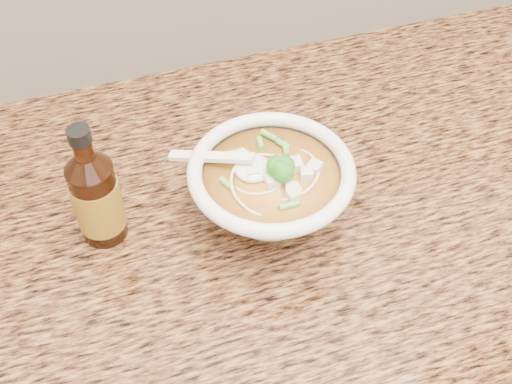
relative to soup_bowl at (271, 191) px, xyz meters
name	(u,v)px	position (x,y,z in m)	size (l,w,h in m)	color
cabinet	(327,337)	(0.14, 0.04, -0.52)	(4.00, 0.65, 0.86)	black
counter_slab	(353,182)	(0.14, 0.04, -0.07)	(4.00, 0.68, 0.04)	brown
soup_bowl	(271,191)	(0.00, 0.00, 0.00)	(0.22, 0.21, 0.12)	white
hot_sauce_bottle	(97,197)	(-0.21, 0.04, 0.02)	(0.08, 0.08, 0.18)	#351407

